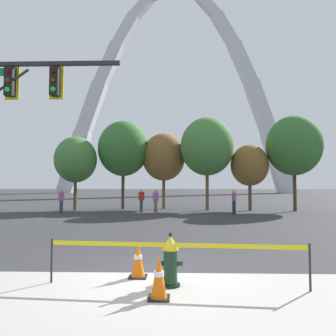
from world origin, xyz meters
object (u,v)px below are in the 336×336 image
(fire_hydrant, at_px, (170,261))
(pedestrian_standing_center, at_px, (234,201))
(traffic_cone_mid_sidewalk, at_px, (138,260))
(pedestrian_near_trees, at_px, (156,201))
(monument_arch, at_px, (175,99))
(pedestrian_walking_right, at_px, (141,200))
(traffic_cone_by_hydrant, at_px, (159,277))
(traffic_signal_gantry, at_px, (1,113))
(pedestrian_walking_left, at_px, (61,201))

(fire_hydrant, relative_size, pedestrian_standing_center, 0.62)
(traffic_cone_mid_sidewalk, distance_m, pedestrian_near_trees, 13.48)
(monument_arch, height_order, pedestrian_walking_right, monument_arch)
(pedestrian_standing_center, distance_m, pedestrian_near_trees, 4.94)
(traffic_cone_mid_sidewalk, distance_m, monument_arch, 65.79)
(monument_arch, bearing_deg, traffic_cone_mid_sidewalk, -90.34)
(fire_hydrant, distance_m, pedestrian_walking_right, 15.75)
(traffic_cone_mid_sidewalk, bearing_deg, monument_arch, 89.66)
(pedestrian_walking_right, distance_m, pedestrian_near_trees, 1.92)
(traffic_cone_by_hydrant, height_order, traffic_signal_gantry, traffic_signal_gantry)
(traffic_cone_by_hydrant, distance_m, pedestrian_walking_right, 16.39)
(traffic_signal_gantry, height_order, pedestrian_walking_left, traffic_signal_gantry)
(fire_hydrant, height_order, pedestrian_walking_left, pedestrian_walking_left)
(traffic_cone_mid_sidewalk, bearing_deg, traffic_cone_by_hydrant, -67.44)
(pedestrian_walking_right, relative_size, pedestrian_near_trees, 1.00)
(pedestrian_walking_left, distance_m, pedestrian_near_trees, 6.03)
(traffic_cone_mid_sidewalk, height_order, pedestrian_standing_center, pedestrian_standing_center)
(pedestrian_walking_left, bearing_deg, pedestrian_near_trees, -0.83)
(fire_hydrant, xyz_separation_m, pedestrian_near_trees, (-1.23, 13.99, 0.35))
(traffic_cone_by_hydrant, xyz_separation_m, pedestrian_near_trees, (-1.05, 14.66, 0.46))
(traffic_cone_mid_sidewalk, xyz_separation_m, pedestrian_walking_left, (-6.59, 13.55, 0.46))
(pedestrian_standing_center, relative_size, pedestrian_near_trees, 1.00)
(fire_hydrant, xyz_separation_m, pedestrian_standing_center, (3.71, 14.15, 0.35))
(pedestrian_near_trees, bearing_deg, fire_hydrant, -84.98)
(pedestrian_standing_center, bearing_deg, pedestrian_walking_right, 166.62)
(monument_arch, relative_size, pedestrian_walking_left, 32.33)
(traffic_signal_gantry, bearing_deg, fire_hydrant, -33.16)
(traffic_cone_mid_sidewalk, bearing_deg, pedestrian_standing_center, 72.18)
(pedestrian_standing_center, bearing_deg, traffic_cone_mid_sidewalk, -107.82)
(traffic_signal_gantry, distance_m, pedestrian_near_trees, 11.75)
(traffic_cone_mid_sidewalk, height_order, pedestrian_near_trees, pedestrian_near_trees)
(fire_hydrant, relative_size, pedestrian_walking_left, 0.62)
(monument_arch, bearing_deg, pedestrian_standing_center, -85.32)
(monument_arch, height_order, pedestrian_near_trees, monument_arch)
(monument_arch, height_order, pedestrian_standing_center, monument_arch)
(monument_arch, xyz_separation_m, pedestrian_near_trees, (-0.93, -49.13, -19.79))
(traffic_cone_mid_sidewalk, bearing_deg, traffic_signal_gantry, 147.59)
(traffic_signal_gantry, bearing_deg, pedestrian_near_trees, 69.01)
(pedestrian_walking_left, bearing_deg, fire_hydrant, -62.72)
(traffic_cone_by_hydrant, xyz_separation_m, monument_arch, (-0.12, 63.79, 20.25))
(pedestrian_standing_center, height_order, pedestrian_near_trees, same)
(traffic_cone_by_hydrant, bearing_deg, fire_hydrant, 75.10)
(fire_hydrant, distance_m, pedestrian_standing_center, 14.63)
(traffic_signal_gantry, distance_m, pedestrian_standing_center, 14.34)
(traffic_cone_mid_sidewalk, height_order, pedestrian_walking_right, pedestrian_walking_right)
(pedestrian_standing_center, bearing_deg, traffic_signal_gantry, -129.99)
(pedestrian_walking_left, relative_size, pedestrian_walking_right, 1.00)
(traffic_cone_by_hydrant, height_order, traffic_cone_mid_sidewalk, same)
(fire_hydrant, xyz_separation_m, pedestrian_walking_right, (-2.31, 15.58, 0.35))
(traffic_cone_by_hydrant, xyz_separation_m, pedestrian_walking_left, (-7.08, 14.74, 0.46))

